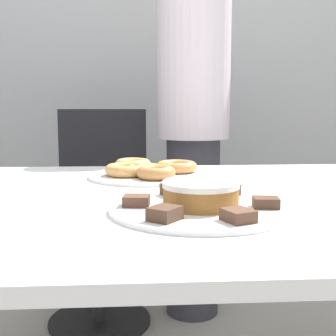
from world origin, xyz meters
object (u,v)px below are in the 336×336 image
(plate_donuts, at_px, (146,176))
(frosted_cake, at_px, (201,194))
(person_standing, at_px, (193,121))
(plate_cake, at_px, (201,209))
(office_chair_left, at_px, (100,220))

(plate_donuts, bearing_deg, frosted_cake, -76.66)
(person_standing, height_order, plate_donuts, person_standing)
(frosted_cake, bearing_deg, person_standing, 84.00)
(person_standing, height_order, plate_cake, person_standing)
(plate_cake, bearing_deg, person_standing, 84.00)
(person_standing, xyz_separation_m, frosted_cake, (-0.11, -1.07, -0.11))
(office_chair_left, height_order, plate_donuts, office_chair_left)
(office_chair_left, relative_size, plate_donuts, 2.69)
(frosted_cake, bearing_deg, plate_donuts, 103.34)
(frosted_cake, bearing_deg, plate_cake, -90.00)
(plate_cake, relative_size, frosted_cake, 2.39)
(office_chair_left, distance_m, plate_donuts, 0.69)
(person_standing, height_order, frosted_cake, person_standing)
(person_standing, relative_size, office_chair_left, 1.78)
(person_standing, xyz_separation_m, plate_cake, (-0.11, -1.07, -0.14))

